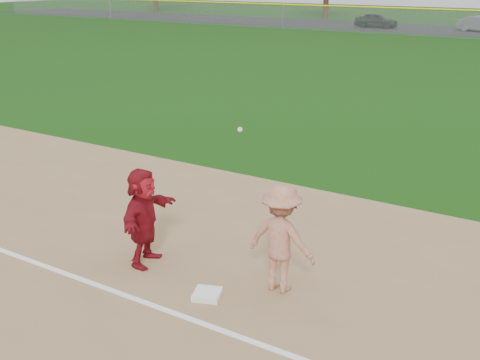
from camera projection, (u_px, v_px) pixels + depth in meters
The scene contains 6 objects.
ground at pixel (189, 285), 9.39m from camera, with size 160.00×160.00×0.00m, color #133E0B.
foul_line at pixel (156, 306), 8.75m from camera, with size 60.00×0.10×0.01m, color white.
first_base at pixel (207, 294), 9.00m from camera, with size 0.40×0.40×0.09m, color white.
base_runner at pixel (144, 217), 9.81m from camera, with size 1.54×0.49×1.66m, color maroon.
car_left at pixel (377, 20), 51.95m from camera, with size 1.48×3.67×1.25m, color black.
first_base_play at pixel (281, 239), 8.98m from camera, with size 1.17×0.64×2.52m.
Camera 1 is at (5.13, -6.62, 4.64)m, focal length 45.00 mm.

